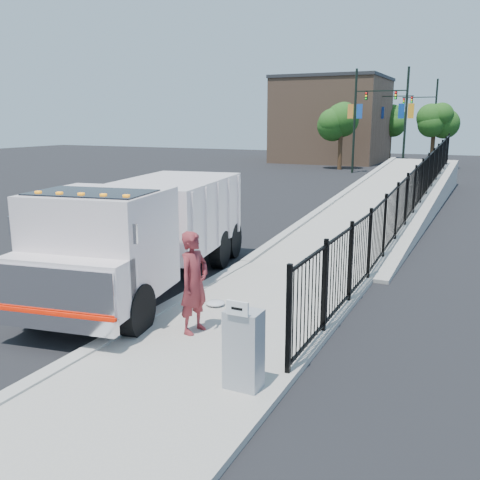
% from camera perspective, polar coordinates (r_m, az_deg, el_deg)
% --- Properties ---
extents(ground, '(120.00, 120.00, 0.00)m').
position_cam_1_polar(ground, '(12.27, -7.36, -7.31)').
color(ground, black).
rests_on(ground, ground).
extents(sidewalk, '(3.55, 12.00, 0.12)m').
position_cam_1_polar(sidewalk, '(9.73, -4.12, -12.36)').
color(sidewalk, '#9E998E').
rests_on(sidewalk, ground).
extents(curb, '(0.30, 12.00, 0.16)m').
position_cam_1_polar(curb, '(10.73, -13.24, -10.09)').
color(curb, '#ADAAA3').
rests_on(curb, ground).
extents(ramp, '(3.95, 24.06, 3.19)m').
position_cam_1_polar(ramp, '(26.32, 16.02, 3.10)').
color(ramp, '#9E998E').
rests_on(ramp, ground).
extents(iron_fence, '(0.10, 28.00, 1.80)m').
position_cam_1_polar(iron_fence, '(22.06, 18.02, 3.56)').
color(iron_fence, black).
rests_on(iron_fence, ground).
extents(truck, '(3.92, 8.48, 2.80)m').
position_cam_1_polar(truck, '(13.36, -10.09, 1.28)').
color(truck, black).
rests_on(truck, ground).
extents(worker, '(0.58, 0.79, 2.00)m').
position_cam_1_polar(worker, '(10.34, -4.92, -4.54)').
color(worker, maroon).
rests_on(worker, sidewalk).
extents(utility_cabinet, '(0.55, 0.40, 1.25)m').
position_cam_1_polar(utility_cabinet, '(8.35, 0.39, -11.57)').
color(utility_cabinet, gray).
rests_on(utility_cabinet, sidewalk).
extents(arrow_sign, '(0.35, 0.04, 0.22)m').
position_cam_1_polar(arrow_sign, '(7.89, -0.28, -7.30)').
color(arrow_sign, white).
rests_on(arrow_sign, utility_cabinet).
extents(debris, '(0.43, 0.43, 0.11)m').
position_cam_1_polar(debris, '(12.04, -2.65, -6.73)').
color(debris, silver).
rests_on(debris, sidewalk).
extents(light_pole_0, '(3.77, 0.22, 8.00)m').
position_cam_1_polar(light_pole_0, '(43.73, 12.53, 12.69)').
color(light_pole_0, black).
rests_on(light_pole_0, ground).
extents(light_pole_1, '(3.77, 0.22, 8.00)m').
position_cam_1_polar(light_pole_1, '(43.16, 16.85, 12.46)').
color(light_pole_1, black).
rests_on(light_pole_1, ground).
extents(light_pole_2, '(3.77, 0.22, 8.00)m').
position_cam_1_polar(light_pole_2, '(53.88, 14.80, 12.53)').
color(light_pole_2, black).
rests_on(light_pole_2, ground).
extents(light_pole_3, '(3.78, 0.22, 8.00)m').
position_cam_1_polar(light_pole_3, '(56.75, 19.76, 12.20)').
color(light_pole_3, black).
rests_on(light_pole_3, ground).
extents(tree_0, '(2.92, 2.92, 5.46)m').
position_cam_1_polar(tree_0, '(46.63, 10.75, 12.25)').
color(tree_0, '#382314').
rests_on(tree_0, ground).
extents(tree_1, '(2.33, 2.33, 5.16)m').
position_cam_1_polar(tree_1, '(49.42, 20.02, 11.70)').
color(tree_1, '#382314').
rests_on(tree_1, ground).
extents(tree_2, '(3.05, 3.05, 5.52)m').
position_cam_1_polar(tree_2, '(60.29, 15.80, 12.07)').
color(tree_2, '#382314').
rests_on(tree_2, ground).
extents(building, '(10.00, 10.00, 8.00)m').
position_cam_1_polar(building, '(55.79, 9.79, 12.38)').
color(building, '#8C664C').
rests_on(building, ground).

